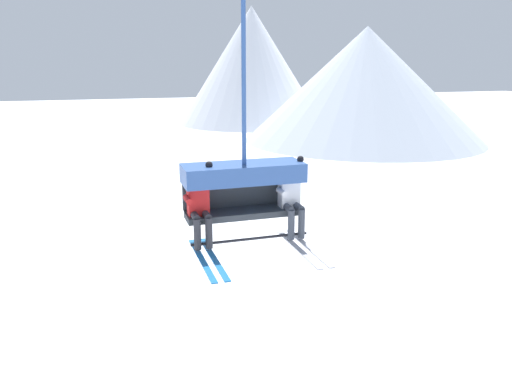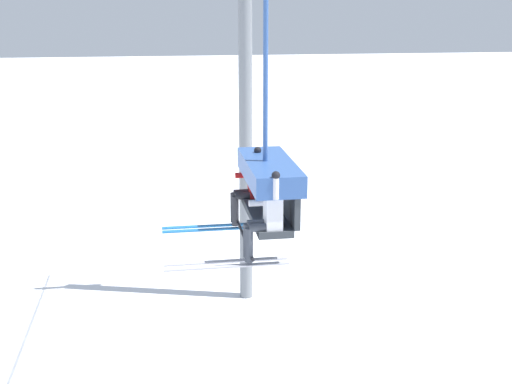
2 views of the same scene
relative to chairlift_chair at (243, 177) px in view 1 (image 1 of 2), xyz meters
The scene contains 5 objects.
mountain_peak_west 54.91m from the chairlift_chair, 72.95° to the left, with size 17.84×17.84×13.89m.
mountain_peak_central 42.07m from the chairlift_chair, 58.04° to the left, with size 22.78×22.78×10.64m.
chairlift_chair is the anchor object (origin of this frame).
skier_red 0.85m from the chairlift_chair, 164.17° to the right, with size 0.48×1.70×1.34m.
skier_white 0.86m from the chairlift_chair, 15.69° to the right, with size 0.48×1.70×1.34m.
Camera 1 is at (-2.72, -8.17, 7.42)m, focal length 35.00 mm.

